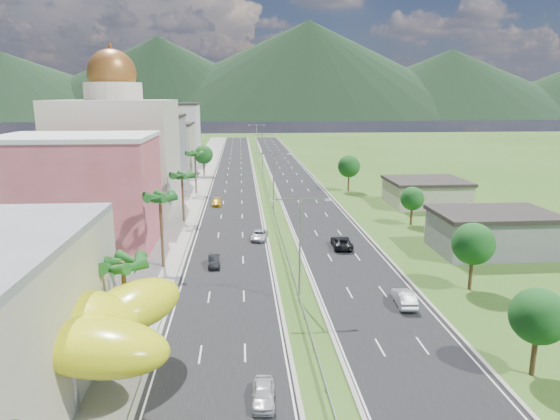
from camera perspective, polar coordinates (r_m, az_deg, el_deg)
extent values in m
plane|color=#2D5119|center=(43.20, 3.82, -15.71)|extent=(500.00, 500.00, 0.00)
cube|color=black|center=(129.18, -5.25, 3.63)|extent=(11.00, 260.00, 0.04)
cube|color=black|center=(129.84, 1.39, 3.73)|extent=(11.00, 260.00, 0.04)
cube|color=gray|center=(129.65, -9.46, 3.56)|extent=(7.00, 260.00, 0.12)
cube|color=gray|center=(111.47, -1.50, 2.52)|extent=(0.08, 216.00, 0.28)
cube|color=gray|center=(212.56, -2.98, 7.38)|extent=(0.10, 0.12, 0.70)
cylinder|color=gray|center=(50.19, 2.27, -4.70)|extent=(0.20, 0.20, 11.00)
cube|color=gray|center=(48.71, 0.64, 1.21)|extent=(2.88, 0.12, 0.12)
cube|color=gray|center=(49.05, 3.99, 1.26)|extent=(2.88, 0.12, 0.12)
cube|color=silver|center=(48.63, -0.86, 1.07)|extent=(0.60, 0.25, 0.18)
cube|color=silver|center=(49.27, 5.46, 1.17)|extent=(0.60, 0.25, 0.18)
cylinder|color=gray|center=(88.99, -0.76, 3.08)|extent=(0.20, 0.20, 11.00)
cube|color=gray|center=(88.16, -1.71, 6.46)|extent=(2.88, 0.12, 0.12)
cube|color=gray|center=(88.35, 0.17, 6.48)|extent=(2.88, 0.12, 0.12)
cube|color=silver|center=(88.12, -2.54, 6.38)|extent=(0.60, 0.25, 0.18)
cube|color=silver|center=(88.48, 1.00, 6.42)|extent=(0.60, 0.25, 0.18)
cylinder|color=gray|center=(133.49, -2.04, 6.35)|extent=(0.20, 0.20, 11.00)
cube|color=gray|center=(132.94, -2.69, 8.62)|extent=(2.88, 0.12, 0.12)
cube|color=gray|center=(133.07, -1.43, 8.63)|extent=(2.88, 0.12, 0.12)
cube|color=silver|center=(132.91, -3.24, 8.56)|extent=(0.60, 0.25, 0.18)
cube|color=silver|center=(133.15, -0.87, 8.59)|extent=(0.60, 0.25, 0.18)
cylinder|color=gray|center=(178.25, -2.69, 7.99)|extent=(0.20, 0.20, 11.00)
cube|color=gray|center=(177.83, -3.17, 9.68)|extent=(2.88, 0.12, 0.12)
cube|color=gray|center=(177.93, -2.23, 9.69)|extent=(2.88, 0.12, 0.12)
cube|color=silver|center=(177.81, -3.59, 9.65)|extent=(0.60, 0.25, 0.18)
cube|color=silver|center=(177.99, -1.82, 9.67)|extent=(0.60, 0.25, 0.18)
cylinder|color=gray|center=(37.48, -22.48, -18.02)|extent=(0.50, 0.50, 4.00)
cylinder|color=gray|center=(41.16, -17.58, -14.71)|extent=(0.50, 0.50, 4.00)
cube|color=#BA4C51|center=(74.16, -21.92, 1.73)|extent=(20.00, 15.00, 15.00)
cube|color=beige|center=(95.74, -18.03, 5.86)|extent=(20.00, 20.00, 20.00)
cylinder|color=beige|center=(95.15, -18.52, 12.75)|extent=(10.00, 10.00, 3.00)
sphere|color=brown|center=(95.23, -18.65, 14.55)|extent=(8.40, 8.40, 8.40)
cube|color=slate|center=(120.08, -14.79, 6.41)|extent=(16.00, 15.00, 16.00)
cube|color=#A6A189|center=(141.82, -13.21, 6.81)|extent=(16.00, 15.00, 13.00)
cube|color=silver|center=(164.31, -12.08, 8.53)|extent=(16.00, 15.00, 18.00)
cube|color=slate|center=(73.31, 23.08, -2.51)|extent=(15.00, 10.00, 5.00)
cube|color=#A6A189|center=(100.87, 16.32, 1.82)|extent=(14.00, 12.00, 4.40)
cylinder|color=#47301C|center=(44.06, -17.23, -10.28)|extent=(0.36, 0.36, 7.50)
cylinder|color=#47301C|center=(62.43, -13.37, -2.47)|extent=(0.36, 0.36, 9.00)
cylinder|color=#47301C|center=(84.73, -11.05, 1.31)|extent=(0.36, 0.36, 8.00)
cylinder|color=#47301C|center=(109.17, -9.62, 4.14)|extent=(0.36, 0.36, 8.80)
cylinder|color=#47301C|center=(134.11, -8.68, 4.93)|extent=(0.40, 0.40, 4.90)
sphere|color=#1A531B|center=(133.72, -8.73, 6.27)|extent=(4.90, 4.90, 4.90)
cylinder|color=#47301C|center=(43.28, 27.07, -14.01)|extent=(0.40, 0.40, 4.20)
sphere|color=#1A531B|center=(42.20, 27.45, -10.71)|extent=(4.20, 4.20, 4.20)
cylinder|color=#47301C|center=(58.32, 20.99, -6.38)|extent=(0.40, 0.40, 4.55)
sphere|color=#1A531B|center=(57.46, 21.23, -3.62)|extent=(4.55, 4.55, 4.55)
cylinder|color=#47301C|center=(84.43, 14.79, -0.37)|extent=(0.40, 0.40, 3.85)
sphere|color=#1A531B|center=(83.91, 14.88, 1.28)|extent=(3.85, 3.85, 3.85)
cylinder|color=#47301C|center=(111.59, 7.84, 3.37)|extent=(0.40, 0.40, 4.90)
sphere|color=#1A531B|center=(111.12, 7.89, 4.97)|extent=(4.90, 4.90, 4.90)
imported|color=silver|center=(36.51, -1.90, -20.23)|extent=(1.78, 3.99, 1.33)
imported|color=black|center=(62.73, -7.57, -5.79)|extent=(1.54, 3.99, 1.30)
imported|color=#AFB3B7|center=(73.55, -2.37, -2.88)|extent=(2.89, 4.98, 1.30)
imported|color=gold|center=(96.93, -7.24, 0.88)|extent=(1.80, 4.38, 1.27)
imported|color=#AEB0B6|center=(52.53, 14.02, -9.69)|extent=(2.06, 4.91, 1.58)
imported|color=black|center=(70.08, 7.06, -3.66)|extent=(2.82, 5.69, 1.55)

